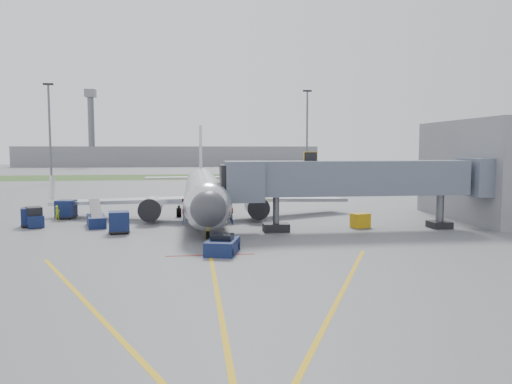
{
  "coord_description": "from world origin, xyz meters",
  "views": [
    {
      "loc": [
        -1.17,
        -37.21,
        7.18
      ],
      "look_at": [
        4.62,
        7.86,
        3.2
      ],
      "focal_mm": 35.0,
      "sensor_mm": 36.0,
      "label": 1
    }
  ],
  "objects": [
    {
      "name": "ground_power_cart",
      "position": [
        13.99,
        6.2,
        0.63
      ],
      "size": [
        1.84,
        1.5,
        1.27
      ],
      "color": "#D49C0C",
      "rests_on": "ground"
    },
    {
      "name": "baggage_cart_a",
      "position": [
        -15.98,
        10.53,
        0.89
      ],
      "size": [
        1.99,
        1.99,
        1.74
      ],
      "color": "#0D163C",
      "rests_on": "ground"
    },
    {
      "name": "airliner",
      "position": [
        0.0,
        15.25,
        2.65
      ],
      "size": [
        32.1,
        35.67,
        10.25
      ],
      "color": "silver",
      "rests_on": "ground"
    },
    {
      "name": "control_tower",
      "position": [
        -40.0,
        165.0,
        17.33
      ],
      "size": [
        4.0,
        4.0,
        30.0
      ],
      "color": "#595B60",
      "rests_on": "ground"
    },
    {
      "name": "distant_terminal",
      "position": [
        -10.0,
        170.0,
        4.0
      ],
      "size": [
        120.0,
        14.0,
        8.0
      ],
      "primitive_type": "cube",
      "color": "slate",
      "rests_on": "ground"
    },
    {
      "name": "jet_bridge",
      "position": [
        12.86,
        5.0,
        4.47
      ],
      "size": [
        25.3,
        4.0,
        6.9
      ],
      "color": "slate",
      "rests_on": "ground"
    },
    {
      "name": "baggage_cart_b",
      "position": [
        -14.03,
        15.56,
        0.96
      ],
      "size": [
        2.07,
        2.07,
        1.89
      ],
      "color": "#0D163C",
      "rests_on": "ground"
    },
    {
      "name": "pushback_tug",
      "position": [
        0.84,
        -3.5,
        0.55
      ],
      "size": [
        2.71,
        3.58,
        1.33
      ],
      "color": "#0D163C",
      "rests_on": "ground"
    },
    {
      "name": "belt_loader",
      "position": [
        -10.01,
        9.93,
        0.57
      ],
      "size": [
        2.42,
        4.85,
        2.29
      ],
      "color": "#0D163C",
      "rests_on": "ground"
    },
    {
      "name": "ramp_worker",
      "position": [
        -14.53,
        14.14,
        0.76
      ],
      "size": [
        0.56,
        0.65,
        1.51
      ],
      "primitive_type": "imported",
      "rotation": [
        0.0,
        0.0,
        1.13
      ],
      "color": "#A5C717",
      "rests_on": "ground"
    },
    {
      "name": "grass_strip",
      "position": [
        0.0,
        90.0,
        0.01
      ],
      "size": [
        300.0,
        25.0,
        0.01
      ],
      "primitive_type": "cube",
      "color": "#2D4C1E",
      "rests_on": "ground"
    },
    {
      "name": "terminal",
      "position": [
        30.0,
        10.0,
        5.0
      ],
      "size": [
        10.0,
        16.0,
        10.0
      ],
      "primitive_type": "cube",
      "color": "slate",
      "rests_on": "ground"
    },
    {
      "name": "light_mast_right",
      "position": [
        25.0,
        75.0,
        10.78
      ],
      "size": [
        2.0,
        0.44,
        20.4
      ],
      "color": "#595B60",
      "rests_on": "ground"
    },
    {
      "name": "baggage_tug",
      "position": [
        -15.59,
        10.33,
        0.81
      ],
      "size": [
        2.31,
        2.95,
        1.84
      ],
      "color": "#0D163C",
      "rests_on": "ground"
    },
    {
      "name": "apron_markings",
      "position": [
        0.0,
        -7.4,
        0.0
      ],
      "size": [
        21.52,
        50.0,
        0.01
      ],
      "color": "gold",
      "rests_on": "ground"
    },
    {
      "name": "light_mast_left",
      "position": [
        -30.0,
        70.0,
        10.78
      ],
      "size": [
        2.0,
        0.44,
        20.4
      ],
      "color": "#595B60",
      "rests_on": "ground"
    },
    {
      "name": "ground",
      "position": [
        0.0,
        0.0,
        0.0
      ],
      "size": [
        400.0,
        400.0,
        0.0
      ],
      "primitive_type": "plane",
      "color": "#565659",
      "rests_on": "ground"
    },
    {
      "name": "baggage_cart_c",
      "position": [
        -7.37,
        5.77,
        0.95
      ],
      "size": [
        1.97,
        1.97,
        1.86
      ],
      "color": "#0D163C",
      "rests_on": "ground"
    }
  ]
}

